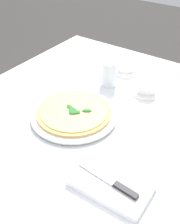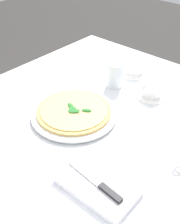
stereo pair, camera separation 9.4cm
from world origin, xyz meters
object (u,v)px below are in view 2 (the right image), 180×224
Objects in this scene: pizza at (74,111)px; coffee_cup_far_right at (152,90)px; dinner_knife at (97,182)px; pizza_plate at (74,114)px; water_glass_left_edge at (115,76)px; napkin_folded at (97,186)px; coffee_cup_right_edge at (135,67)px.

coffee_cup_far_right is (-0.14, -0.30, 0.00)m from pizza.
pizza is 1.40× the size of dinner_knife.
pizza_plate is 0.27m from water_glass_left_edge.
pizza is at bearing 176.15° from pizza_plate.
pizza is at bearing 93.80° from water_glass_left_edge.
pizza_plate is at bearing -30.73° from dinner_knife.
pizza reaches higher than napkin_folded.
water_glass_left_edge is at bearing -58.75° from napkin_folded.
coffee_cup_far_right is at bearing -168.08° from water_glass_left_edge.
napkin_folded is 1.14× the size of dinner_knife.
coffee_cup_far_right is at bearing -115.30° from pizza.
coffee_cup_right_edge is 1.22× the size of water_glass_left_edge.
water_glass_left_edge reaches higher than coffee_cup_far_right.
pizza is 0.34m from napkin_folded.
coffee_cup_far_right reaches higher than pizza_plate.
pizza_plate is 1.15× the size of pizza.
coffee_cup_right_edge is 0.59× the size of napkin_folded.
coffee_cup_far_right is 1.21× the size of water_glass_left_edge.
dinner_knife is (-0.28, 0.20, -0.00)m from pizza.
coffee_cup_far_right is at bearing -115.33° from pizza_plate.
pizza is at bearing 92.15° from coffee_cup_right_edge.
dinner_knife is (-0.29, 0.47, -0.02)m from water_glass_left_edge.
coffee_cup_far_right is (-0.16, 0.12, -0.00)m from coffee_cup_right_edge.
pizza_plate is at bearing -36.26° from napkin_folded.
pizza reaches higher than dinner_knife.
coffee_cup_right_edge reaches higher than napkin_folded.
water_glass_left_edge is at bearing 11.92° from coffee_cup_far_right.
water_glass_left_edge is at bearing 89.19° from coffee_cup_right_edge.
coffee_cup_right_edge is at bearing -90.81° from water_glass_left_edge.
napkin_folded is (-0.30, 0.47, -0.04)m from water_glass_left_edge.
dinner_knife is (-0.28, 0.20, 0.01)m from pizza_plate.
coffee_cup_right_edge is at bearing -87.87° from pizza_plate.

